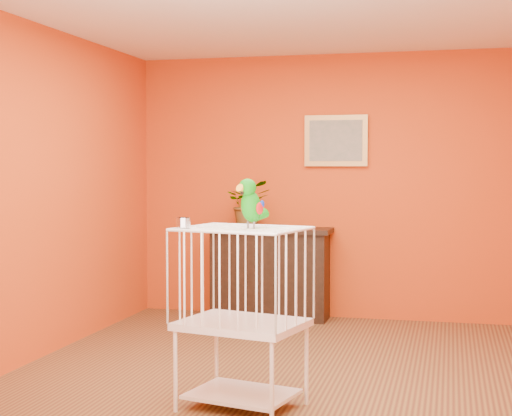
# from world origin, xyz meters

# --- Properties ---
(ground) EXTENTS (4.50, 4.50, 0.00)m
(ground) POSITION_xyz_m (0.00, 0.00, 0.00)
(ground) COLOR brown
(ground) RESTS_ON ground
(room_shell) EXTENTS (4.50, 4.50, 4.50)m
(room_shell) POSITION_xyz_m (0.00, 0.00, 1.58)
(room_shell) COLOR #CE4413
(room_shell) RESTS_ON ground
(console_cabinet) EXTENTS (1.21, 0.43, 0.90)m
(console_cabinet) POSITION_xyz_m (-0.62, 2.04, 0.45)
(console_cabinet) COLOR black
(console_cabinet) RESTS_ON ground
(potted_plant) EXTENTS (0.52, 0.55, 0.36)m
(potted_plant) POSITION_xyz_m (-0.83, 2.01, 1.08)
(potted_plant) COLOR #26722D
(potted_plant) RESTS_ON console_cabinet
(framed_picture) EXTENTS (0.62, 0.04, 0.50)m
(framed_picture) POSITION_xyz_m (0.00, 2.22, 1.75)
(framed_picture) COLOR #C28E45
(framed_picture) RESTS_ON room_shell
(birdcage) EXTENTS (0.83, 0.70, 1.12)m
(birdcage) POSITION_xyz_m (-0.14, -0.82, 0.58)
(birdcage) COLOR white
(birdcage) RESTS_ON ground
(feed_cup) EXTENTS (0.09, 0.09, 0.06)m
(feed_cup) POSITION_xyz_m (-0.48, -0.94, 1.15)
(feed_cup) COLOR silver
(feed_cup) RESTS_ON birdcage
(parrot) EXTENTS (0.18, 0.27, 0.31)m
(parrot) POSITION_xyz_m (-0.08, -0.82, 1.27)
(parrot) COLOR #59544C
(parrot) RESTS_ON birdcage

